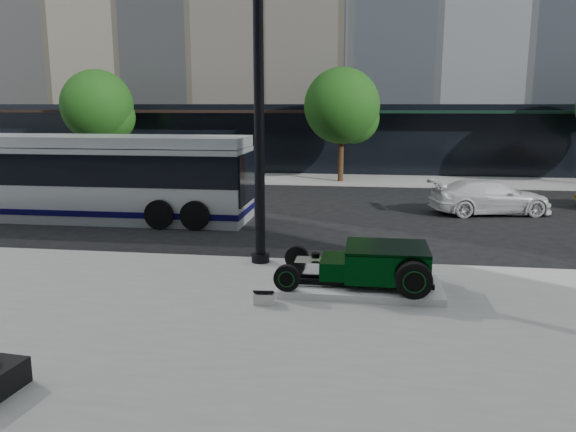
# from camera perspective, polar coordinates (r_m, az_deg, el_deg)

# --- Properties ---
(ground) EXTENTS (120.00, 120.00, 0.00)m
(ground) POSITION_cam_1_polar(r_m,az_deg,el_deg) (16.36, -0.50, -2.82)
(ground) COLOR black
(ground) RESTS_ON ground
(sidewalk_far) EXTENTS (70.00, 4.00, 0.12)m
(sidewalk_far) POSITION_cam_1_polar(r_m,az_deg,el_deg) (30.04, 3.53, 3.74)
(sidewalk_far) COLOR gray
(sidewalk_far) RESTS_ON ground
(street_trees) EXTENTS (29.80, 3.80, 5.70)m
(street_trees) POSITION_cam_1_polar(r_m,az_deg,el_deg) (28.78, 5.78, 10.78)
(street_trees) COLOR black
(street_trees) RESTS_ON sidewalk_far
(display_plinth) EXTENTS (3.40, 1.80, 0.15)m
(display_plinth) POSITION_cam_1_polar(r_m,az_deg,el_deg) (12.13, 7.28, -7.01)
(display_plinth) COLOR silver
(display_plinth) RESTS_ON sidewalk_near
(hot_rod) EXTENTS (3.22, 2.00, 0.81)m
(hot_rod) POSITION_cam_1_polar(r_m,az_deg,el_deg) (11.98, 8.94, -4.77)
(hot_rod) COLOR black
(hot_rod) RESTS_ON display_plinth
(info_plaque) EXTENTS (0.42, 0.33, 0.31)m
(info_plaque) POSITION_cam_1_polar(r_m,az_deg,el_deg) (11.17, -2.46, -8.27)
(info_plaque) COLOR silver
(info_plaque) RESTS_ON sidewalk_near
(lamppost) EXTENTS (0.45, 0.45, 8.16)m
(lamppost) POSITION_cam_1_polar(r_m,az_deg,el_deg) (13.53, -2.96, 10.89)
(lamppost) COLOR black
(lamppost) RESTS_ON sidewalk_near
(transit_bus) EXTENTS (12.12, 2.88, 2.92)m
(transit_bus) POSITION_cam_1_polar(r_m,az_deg,el_deg) (21.08, -20.41, 3.76)
(transit_bus) COLOR silver
(transit_bus) RESTS_ON ground
(white_sedan) EXTENTS (4.63, 2.59, 1.27)m
(white_sedan) POSITION_cam_1_polar(r_m,az_deg,el_deg) (21.99, 19.85, 1.84)
(white_sedan) COLOR silver
(white_sedan) RESTS_ON ground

